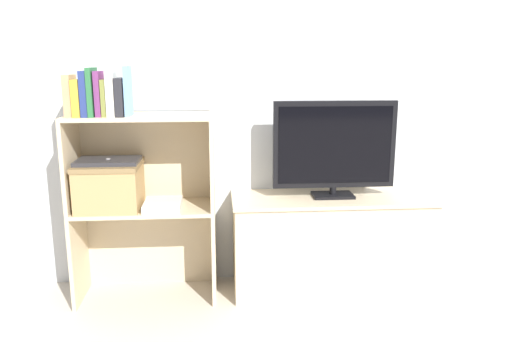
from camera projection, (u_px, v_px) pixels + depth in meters
The scene contains 18 objects.
ground_plane at pixel (258, 306), 2.64m from camera, with size 16.00×16.00×0.00m, color #BCB2A3.
wall_back at pixel (253, 73), 2.76m from camera, with size 10.00×0.05×2.40m.
tv_stand at pixel (331, 243), 2.78m from camera, with size 1.10×0.38×0.54m.
tv at pixel (334, 147), 2.66m from camera, with size 0.66×0.14×0.52m.
bookshelf_lower_tier at pixel (148, 237), 2.75m from camera, with size 0.74×0.34×0.51m.
bookshelf_upper_tier at pixel (144, 148), 2.64m from camera, with size 0.74×0.34×0.49m.
book_tan at pixel (70, 96), 2.43m from camera, with size 0.04×0.13×0.20m.
book_mustard at pixel (79, 98), 2.43m from camera, with size 0.04×0.15×0.18m.
book_navy at pixel (86, 94), 2.43m from camera, with size 0.03×0.15×0.22m.
book_forest at pixel (92, 92), 2.43m from camera, with size 0.03×0.15×0.24m.
book_plum at pixel (99, 94), 2.43m from camera, with size 0.03×0.13×0.22m.
book_olive at pixel (105, 98), 2.44m from camera, with size 0.02×0.13×0.18m.
book_ivory at pixel (112, 94), 2.44m from camera, with size 0.04×0.14×0.22m.
book_charcoal at pixel (121, 97), 2.45m from camera, with size 0.04×0.15×0.19m.
book_skyblue at pixel (128, 91), 2.44m from camera, with size 0.02×0.13×0.24m.
storage_basket_left at pixel (110, 183), 2.59m from camera, with size 0.32×0.31×0.24m.
laptop at pixel (108, 161), 2.56m from camera, with size 0.32×0.21×0.02m.
magazine_stack at pixel (163, 205), 2.60m from camera, with size 0.19×0.22×0.04m.
Camera 1 is at (-0.20, -2.41, 1.28)m, focal length 35.00 mm.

